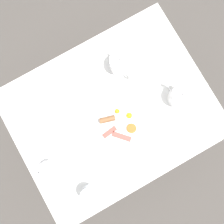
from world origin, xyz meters
name	(u,v)px	position (x,y,z in m)	size (l,w,h in m)	color
ground_plane	(112,120)	(0.00, 0.00, 0.00)	(8.00, 8.00, 0.00)	#4C4742
table	(112,114)	(0.00, 0.00, 0.66)	(0.86, 1.10, 0.73)	white
breakfast_plate	(119,123)	(0.07, 0.00, 0.74)	(0.27, 0.27, 0.04)	white
teapot_near	(121,63)	(-0.21, 0.17, 0.78)	(0.21, 0.12, 0.13)	white
teapot_far	(181,96)	(0.11, 0.36, 0.78)	(0.21, 0.12, 0.13)	white
teacup_with_saucer_left	(48,168)	(0.10, -0.44, 0.76)	(0.14, 0.14, 0.06)	white
water_glass_tall	(89,194)	(0.31, -0.31, 0.78)	(0.08, 0.08, 0.10)	white
creamer_jug	(19,109)	(-0.27, -0.44, 0.76)	(0.09, 0.07, 0.05)	white
napkin_folded	(167,56)	(-0.13, 0.43, 0.73)	(0.13, 0.12, 0.01)	white
fork_by_plate	(70,72)	(-0.32, -0.09, 0.73)	(0.18, 0.03, 0.00)	silver
knife_by_plate	(70,120)	(-0.08, -0.22, 0.73)	(0.07, 0.22, 0.00)	silver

